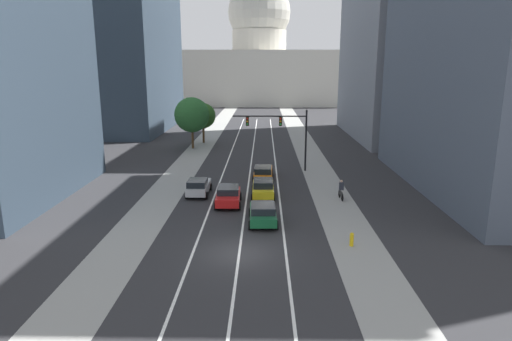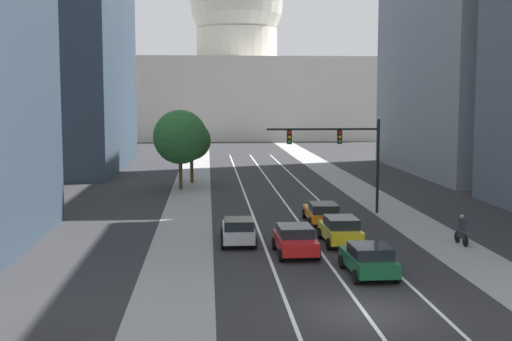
{
  "view_description": "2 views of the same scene",
  "coord_description": "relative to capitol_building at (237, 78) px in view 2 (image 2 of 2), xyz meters",
  "views": [
    {
      "loc": [
        1.47,
        -25.14,
        11.16
      ],
      "look_at": [
        0.82,
        11.75,
        2.43
      ],
      "focal_mm": 31.08,
      "sensor_mm": 36.0,
      "label": 1
    },
    {
      "loc": [
        -5.95,
        -24.83,
        8.26
      ],
      "look_at": [
        -2.39,
        24.91,
        2.77
      ],
      "focal_mm": 47.68,
      "sensor_mm": 36.0,
      "label": 2
    }
  ],
  "objects": [
    {
      "name": "car_orange",
      "position": [
        1.42,
        -93.37,
        -11.11
      ],
      "size": [
        2.09,
        4.69,
        1.43
      ],
      "rotation": [
        0.0,
        0.0,
        1.55
      ],
      "color": "orange",
      "rests_on": "ground"
    },
    {
      "name": "capitol_building",
      "position": [
        0.0,
        0.0,
        0.0
      ],
      "size": [
        54.68,
        28.7,
        36.96
      ],
      "color": "beige",
      "rests_on": "ground"
    },
    {
      "name": "lane_stripe_left",
      "position": [
        -2.85,
        -86.66,
        -11.85
      ],
      "size": [
        0.16,
        90.0,
        0.01
      ],
      "primitive_type": "cube",
      "color": "white",
      "rests_on": "ground"
    },
    {
      "name": "ground_plane",
      "position": [
        0.0,
        -71.66,
        -11.86
      ],
      "size": [
        400.0,
        400.0,
        0.0
      ],
      "primitive_type": "plane",
      "color": "#2B2B2D"
    },
    {
      "name": "street_tree_near_left",
      "position": [
        -7.48,
        -71.78,
        -7.84
      ],
      "size": [
        3.69,
        3.69,
        5.87
      ],
      "color": "#51381E",
      "rests_on": "ground"
    },
    {
      "name": "car_yellow",
      "position": [
        1.43,
        -99.61,
        -11.04
      ],
      "size": [
        2.05,
        4.17,
        1.56
      ],
      "rotation": [
        0.0,
        0.0,
        1.58
      ],
      "color": "yellow",
      "rests_on": "ground"
    },
    {
      "name": "car_green",
      "position": [
        1.43,
        -106.29,
        -11.08
      ],
      "size": [
        2.18,
        4.2,
        1.47
      ],
      "rotation": [
        0.0,
        0.0,
        1.6
      ],
      "color": "#14512D",
      "rests_on": "ground"
    },
    {
      "name": "car_red",
      "position": [
        -1.43,
        -101.92,
        -11.06
      ],
      "size": [
        2.18,
        4.09,
        1.52
      ],
      "rotation": [
        0.0,
        0.0,
        1.59
      ],
      "color": "red",
      "rests_on": "ground"
    },
    {
      "name": "sidewalk_right",
      "position": [
        7.43,
        -76.66,
        -11.85
      ],
      "size": [
        3.45,
        130.0,
        0.01
      ],
      "primitive_type": "cube",
      "color": "gray",
      "rests_on": "ground"
    },
    {
      "name": "car_silver",
      "position": [
        -4.28,
        -99.2,
        -11.07
      ],
      "size": [
        1.98,
        4.08,
        1.53
      ],
      "rotation": [
        0.0,
        0.0,
        1.56
      ],
      "color": "#B2B5BA",
      "rests_on": "ground"
    },
    {
      "name": "lane_stripe_center",
      "position": [
        0.0,
        -86.66,
        -11.85
      ],
      "size": [
        0.16,
        90.0,
        0.01
      ],
      "primitive_type": "cube",
      "color": "white",
      "rests_on": "ground"
    },
    {
      "name": "traffic_signal_mast",
      "position": [
        3.5,
        -89.7,
        -7.18
      ],
      "size": [
        7.96,
        0.39,
        6.64
      ],
      "color": "black",
      "rests_on": "ground"
    },
    {
      "name": "cyclist",
      "position": [
        8.1,
        -100.3,
        -11.0
      ],
      "size": [
        0.38,
        1.7,
        1.72
      ],
      "rotation": [
        0.0,
        0.0,
        1.64
      ],
      "color": "black",
      "rests_on": "ground"
    },
    {
      "name": "street_tree_mid_left",
      "position": [
        -8.35,
        -76.5,
        -7.21
      ],
      "size": [
        4.78,
        4.78,
        7.05
      ],
      "color": "#51381E",
      "rests_on": "ground"
    },
    {
      "name": "sidewalk_left",
      "position": [
        -7.43,
        -76.66,
        -11.85
      ],
      "size": [
        3.45,
        130.0,
        0.01
      ],
      "primitive_type": "cube",
      "color": "gray",
      "rests_on": "ground"
    },
    {
      "name": "lane_stripe_right",
      "position": [
        2.85,
        -86.66,
        -11.85
      ],
      "size": [
        0.16,
        90.0,
        0.01
      ],
      "primitive_type": "cube",
      "color": "white",
      "rests_on": "ground"
    }
  ]
}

